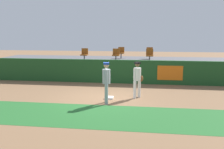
{
  "coord_description": "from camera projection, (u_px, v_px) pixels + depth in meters",
  "views": [
    {
      "loc": [
        2.05,
        -11.47,
        3.14
      ],
      "look_at": [
        0.3,
        1.09,
        1.0
      ],
      "focal_mm": 40.3,
      "sensor_mm": 36.0,
      "label": 1
    }
  ],
  "objects": [
    {
      "name": "grass_foreground_strip",
      "position": [
        92.0,
        115.0,
        9.6
      ],
      "size": [
        18.0,
        2.8,
        0.01
      ],
      "primitive_type": "cube",
      "color": "#26662B",
      "rests_on": "ground_plane"
    },
    {
      "name": "seat_front_left",
      "position": [
        84.0,
        54.0,
        17.18
      ],
      "size": [
        0.45,
        0.44,
        0.84
      ],
      "color": "#4C4C51",
      "rests_on": "bleacher_platform"
    },
    {
      "name": "bleacher_platform",
      "position": [
        118.0,
        68.0,
        18.16
      ],
      "size": [
        18.0,
        4.8,
        1.21
      ],
      "primitive_type": "cube",
      "color": "#59595E",
      "rests_on": "ground_plane"
    },
    {
      "name": "seat_back_right",
      "position": [
        150.0,
        52.0,
        18.33
      ],
      "size": [
        0.45,
        0.44,
        0.84
      ],
      "color": "#4C4C51",
      "rests_on": "bleacher_platform"
    },
    {
      "name": "ground_plane",
      "position": [
        103.0,
        99.0,
        12.0
      ],
      "size": [
        60.0,
        60.0,
        0.0
      ],
      "primitive_type": "plane",
      "color": "#846042"
    },
    {
      "name": "seat_front_center",
      "position": [
        116.0,
        54.0,
        16.88
      ],
      "size": [
        0.46,
        0.44,
        0.84
      ],
      "color": "#4C4C51",
      "rests_on": "bleacher_platform"
    },
    {
      "name": "player_fielder_home",
      "position": [
        137.0,
        77.0,
        12.02
      ],
      "size": [
        0.55,
        0.47,
        1.74
      ],
      "rotation": [
        0.0,
        0.0,
        -2.28
      ],
      "color": "white",
      "rests_on": "ground_plane"
    },
    {
      "name": "first_base",
      "position": [
        109.0,
        98.0,
        12.04
      ],
      "size": [
        0.4,
        0.4,
        0.08
      ],
      "primitive_type": "cube",
      "color": "white",
      "rests_on": "ground_plane"
    },
    {
      "name": "player_runner_visitor",
      "position": [
        106.0,
        80.0,
        11.07
      ],
      "size": [
        0.4,
        0.51,
        1.83
      ],
      "rotation": [
        0.0,
        0.0,
        -1.42
      ],
      "color": "#9EA3AD",
      "rests_on": "ground_plane"
    },
    {
      "name": "seat_front_right",
      "position": [
        150.0,
        54.0,
        16.58
      ],
      "size": [
        0.47,
        0.44,
        0.84
      ],
      "color": "#4C4C51",
      "rests_on": "bleacher_platform"
    },
    {
      "name": "field_wall",
      "position": [
        114.0,
        71.0,
        15.63
      ],
      "size": [
        18.0,
        0.26,
        1.46
      ],
      "color": "#19471E",
      "rests_on": "ground_plane"
    },
    {
      "name": "seat_back_center",
      "position": [
        121.0,
        52.0,
        18.62
      ],
      "size": [
        0.45,
        0.44,
        0.84
      ],
      "color": "#4C4C51",
      "rests_on": "bleacher_platform"
    }
  ]
}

